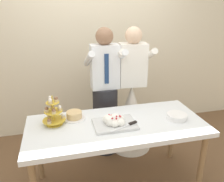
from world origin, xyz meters
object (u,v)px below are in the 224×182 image
at_px(dessert_table, 117,130).
at_px(round_cake, 74,115).
at_px(main_cake_tray, 115,121).
at_px(plate_stack, 177,116).
at_px(person_bride, 131,109).
at_px(cupcake_stand, 54,113).
at_px(person_groom, 105,100).

distance_m(dessert_table, round_cake, 0.47).
distance_m(main_cake_tray, plate_stack, 0.67).
bearing_deg(main_cake_tray, plate_stack, -2.15).
bearing_deg(plate_stack, person_bride, 109.26).
bearing_deg(person_bride, round_cake, -149.49).
xyz_separation_m(plate_stack, person_bride, (-0.26, 0.73, -0.22)).
height_order(dessert_table, plate_stack, plate_stack).
bearing_deg(cupcake_stand, person_bride, 28.16).
relative_size(dessert_table, main_cake_tray, 4.23).
bearing_deg(dessert_table, cupcake_stand, 166.29).
xyz_separation_m(plate_stack, round_cake, (-1.05, 0.26, 0.01)).
height_order(main_cake_tray, person_groom, person_groom).
distance_m(dessert_table, main_cake_tray, 0.12).
height_order(cupcake_stand, main_cake_tray, cupcake_stand).
relative_size(cupcake_stand, person_bride, 0.18).
bearing_deg(round_cake, person_bride, 30.51).
xyz_separation_m(round_cake, person_bride, (0.79, 0.47, -0.23)).
bearing_deg(person_groom, round_cake, -133.11).
relative_size(main_cake_tray, person_bride, 0.26).
relative_size(plate_stack, round_cake, 0.89).
xyz_separation_m(cupcake_stand, plate_stack, (1.25, -0.20, -0.09)).
bearing_deg(plate_stack, person_groom, 130.22).
distance_m(main_cake_tray, person_bride, 0.85).
xyz_separation_m(dessert_table, person_bride, (0.39, 0.68, -0.12)).
xyz_separation_m(plate_stack, person_groom, (-0.62, 0.73, -0.06)).
bearing_deg(main_cake_tray, person_bride, 59.53).
bearing_deg(dessert_table, plate_stack, -4.26).
relative_size(main_cake_tray, person_groom, 0.26).
distance_m(cupcake_stand, main_cake_tray, 0.61).
xyz_separation_m(main_cake_tray, person_groom, (0.06, 0.70, -0.07)).
bearing_deg(main_cake_tray, person_groom, 85.40).
distance_m(dessert_table, person_bride, 0.79).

